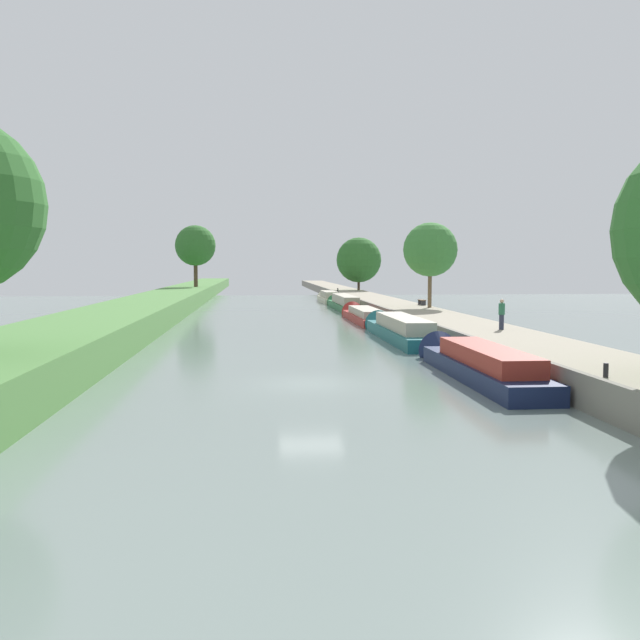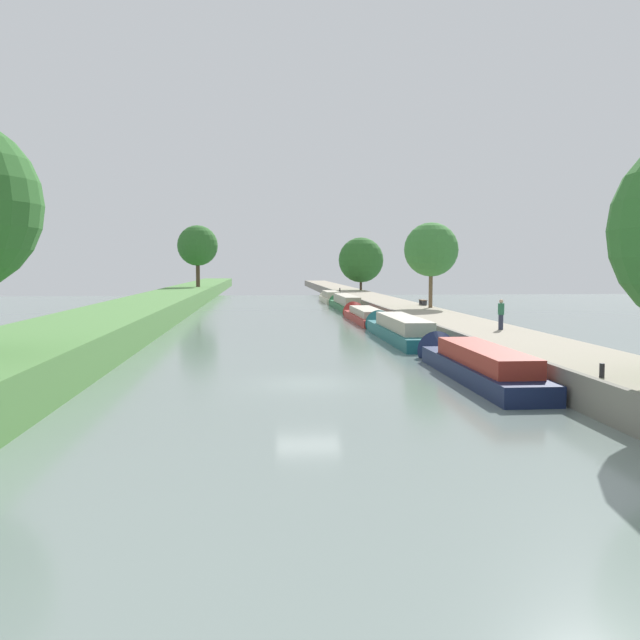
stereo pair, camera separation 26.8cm
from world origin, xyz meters
name	(u,v)px [view 1 (the left image)]	position (x,y,z in m)	size (l,w,h in m)	color
ground_plane	(311,384)	(0.00, 0.00, 0.00)	(160.00, 160.00, 0.00)	slate
left_grassy_bank	(7,366)	(-11.50, 0.00, 0.85)	(6.12, 260.00, 1.70)	#518442
right_towpath	(572,366)	(10.64, 0.00, 0.58)	(4.40, 260.00, 1.16)	#9E937F
stone_quay	(516,366)	(8.32, 0.00, 0.60)	(0.25, 260.00, 1.21)	gray
narrowboat_navy	(476,363)	(6.98, 0.99, 0.58)	(2.07, 12.46, 2.04)	#141E42
narrowboat_teal	(398,329)	(6.77, 15.67, 0.62)	(2.11, 14.48, 2.15)	#195B60
narrowboat_red	(363,315)	(6.75, 29.97, 0.46)	(2.11, 13.51, 2.00)	maroon
narrowboat_green	(343,303)	(7.02, 45.08, 0.64)	(1.85, 16.59, 2.10)	#1E6033
narrowboat_cream	(328,298)	(6.89, 59.39, 0.57)	(1.92, 11.40, 2.03)	beige
tree_rightbank_midnear	(430,250)	(12.16, 28.89, 5.93)	(4.45, 4.45, 7.02)	brown
tree_rightbank_midfar	(359,260)	(12.29, 69.28, 5.41)	(6.35, 6.35, 7.43)	#4C3828
tree_leftbank_upstream	(195,246)	(-10.44, 68.22, 7.33)	(5.52, 5.52, 8.42)	#4C3828
person_walking	(502,314)	(11.14, 9.42, 2.03)	(0.34, 0.34, 1.66)	#282D42
mooring_bollard_near	(606,370)	(8.74, -6.26, 1.38)	(0.16, 0.16, 0.45)	black
mooring_bollard_far	(338,290)	(8.74, 64.54, 1.38)	(0.16, 0.16, 0.45)	black
park_bench	(422,301)	(12.39, 32.48, 1.50)	(0.44, 1.50, 0.47)	#333338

